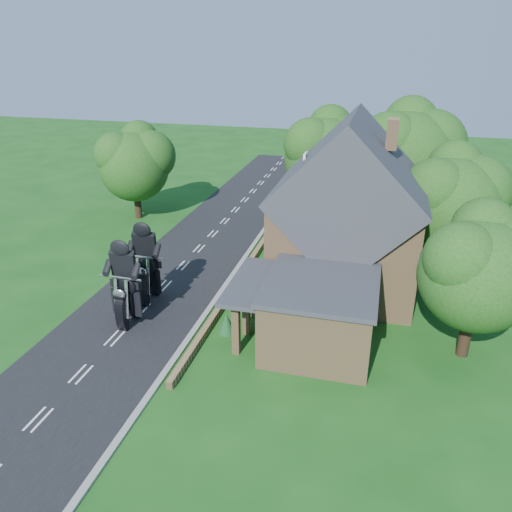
% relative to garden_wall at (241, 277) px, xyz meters
% --- Properties ---
extents(ground, '(120.00, 120.00, 0.00)m').
position_rel_garden_wall_xyz_m(ground, '(-4.30, -5.00, -0.20)').
color(ground, '#144714').
rests_on(ground, ground).
extents(road, '(7.00, 80.00, 0.02)m').
position_rel_garden_wall_xyz_m(road, '(-4.30, -5.00, -0.19)').
color(road, black).
rests_on(road, ground).
extents(kerb, '(0.30, 80.00, 0.12)m').
position_rel_garden_wall_xyz_m(kerb, '(-0.65, -5.00, -0.14)').
color(kerb, gray).
rests_on(kerb, ground).
extents(garden_wall, '(0.30, 22.00, 0.40)m').
position_rel_garden_wall_xyz_m(garden_wall, '(0.00, 0.00, 0.00)').
color(garden_wall, '#9B774F').
rests_on(garden_wall, ground).
extents(house, '(9.54, 8.64, 10.24)m').
position_rel_garden_wall_xyz_m(house, '(6.19, 1.00, 4.14)').
color(house, '#9B774F').
rests_on(house, ground).
extents(annex, '(7.05, 5.94, 3.44)m').
position_rel_garden_wall_xyz_m(annex, '(5.57, -5.80, 1.57)').
color(annex, '#9B774F').
rests_on(annex, ground).
extents(tree_annex_side, '(5.64, 5.20, 7.48)m').
position_rel_garden_wall_xyz_m(tree_annex_side, '(12.83, -4.90, 4.49)').
color(tree_annex_side, black).
rests_on(tree_annex_side, ground).
extents(tree_house_right, '(6.51, 6.00, 8.40)m').
position_rel_garden_wall_xyz_m(tree_house_right, '(12.35, 3.62, 4.99)').
color(tree_house_right, black).
rests_on(tree_house_right, ground).
extents(tree_behind_house, '(7.81, 7.20, 10.08)m').
position_rel_garden_wall_xyz_m(tree_behind_house, '(9.88, 11.14, 6.03)').
color(tree_behind_house, black).
rests_on(tree_behind_house, ground).
extents(tree_behind_left, '(6.94, 6.40, 9.16)m').
position_rel_garden_wall_xyz_m(tree_behind_left, '(3.86, 12.13, 5.53)').
color(tree_behind_left, black).
rests_on(tree_behind_left, ground).
extents(tree_far_road, '(6.08, 5.60, 7.84)m').
position_rel_garden_wall_xyz_m(tree_far_road, '(-11.16, 9.11, 4.64)').
color(tree_far_road, black).
rests_on(tree_far_road, ground).
extents(shrub_a, '(0.90, 0.90, 1.10)m').
position_rel_garden_wall_xyz_m(shrub_a, '(1.00, -6.00, 0.35)').
color(shrub_a, '#133C1D').
rests_on(shrub_a, ground).
extents(shrub_b, '(0.90, 0.90, 1.10)m').
position_rel_garden_wall_xyz_m(shrub_b, '(1.00, -3.50, 0.35)').
color(shrub_b, '#133C1D').
rests_on(shrub_b, ground).
extents(shrub_c, '(0.90, 0.90, 1.10)m').
position_rel_garden_wall_xyz_m(shrub_c, '(1.00, -1.00, 0.35)').
color(shrub_c, '#133C1D').
rests_on(shrub_c, ground).
extents(shrub_d, '(0.90, 0.90, 1.10)m').
position_rel_garden_wall_xyz_m(shrub_d, '(1.00, 4.00, 0.35)').
color(shrub_d, '#133C1D').
rests_on(shrub_d, ground).
extents(shrub_e, '(0.90, 0.90, 1.10)m').
position_rel_garden_wall_xyz_m(shrub_e, '(1.00, 6.50, 0.35)').
color(shrub_e, '#133C1D').
rests_on(shrub_e, ground).
extents(shrub_f, '(0.90, 0.90, 1.10)m').
position_rel_garden_wall_xyz_m(shrub_f, '(1.00, 9.00, 0.35)').
color(shrub_f, '#133C1D').
rests_on(shrub_f, ground).
extents(motorcycle_lead, '(0.42, 1.57, 1.45)m').
position_rel_garden_wall_xyz_m(motorcycle_lead, '(-4.19, -6.53, 0.53)').
color(motorcycle_lead, black).
rests_on(motorcycle_lead, ground).
extents(motorcycle_follow, '(0.42, 1.56, 1.45)m').
position_rel_garden_wall_xyz_m(motorcycle_follow, '(-4.30, -3.92, 0.53)').
color(motorcycle_follow, black).
rests_on(motorcycle_follow, ground).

